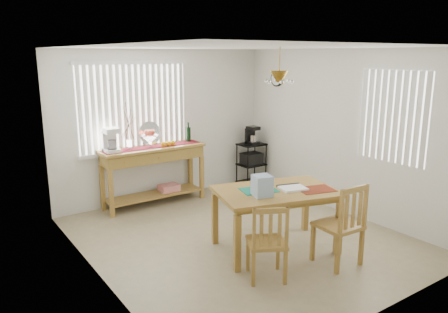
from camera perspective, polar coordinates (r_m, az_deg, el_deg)
ground at (r=6.25m, az=2.16°, el=-10.55°), size 4.00×4.50×0.01m
room_shell at (r=5.79m, az=2.24°, el=5.07°), size 4.20×4.70×2.70m
sideboard at (r=7.45m, az=-9.14°, el=-0.62°), size 1.78×0.50×1.00m
sideboard_items at (r=7.26m, az=-11.38°, el=2.23°), size 1.69×0.43×0.77m
wire_cart at (r=8.52m, az=3.60°, el=-0.48°), size 0.49×0.39×0.83m
cart_items at (r=8.42m, az=3.61°, el=2.76°), size 0.20×0.23×0.34m
dining_table at (r=5.69m, az=6.78°, el=-5.23°), size 1.72×1.34×0.81m
table_items at (r=5.46m, az=6.04°, el=-3.92°), size 1.14×0.83×0.26m
chair_left at (r=5.02m, az=5.66°, el=-11.14°), size 0.57×0.57×0.91m
chair_right at (r=5.49m, az=15.04°, el=-8.66°), size 0.49×0.49×1.03m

